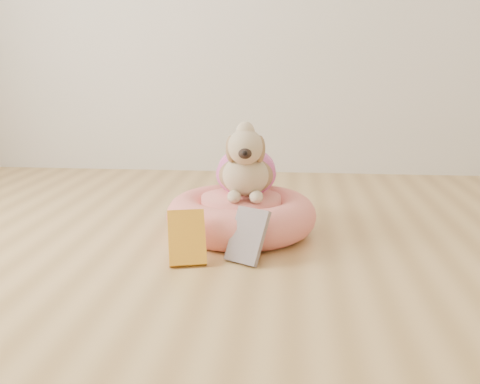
# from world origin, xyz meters

# --- Properties ---
(floor) EXTENTS (4.50, 4.50, 0.00)m
(floor) POSITION_xyz_m (0.00, 0.00, 0.00)
(floor) COLOR #B3874A
(floor) RESTS_ON ground
(pet_bed) EXTENTS (0.62, 0.62, 0.16)m
(pet_bed) POSITION_xyz_m (0.20, 0.93, 0.08)
(pet_bed) COLOR #E95B67
(pet_bed) RESTS_ON floor
(dog) EXTENTS (0.33, 0.45, 0.32)m
(dog) POSITION_xyz_m (0.22, 0.97, 0.32)
(dog) COLOR brown
(dog) RESTS_ON pet_bed
(book_yellow) EXTENTS (0.16, 0.15, 0.18)m
(book_yellow) POSITION_xyz_m (0.05, 0.58, 0.09)
(book_yellow) COLOR yellow
(book_yellow) RESTS_ON floor
(book_white) EXTENTS (0.17, 0.16, 0.19)m
(book_white) POSITION_xyz_m (0.26, 0.61, 0.09)
(book_white) COLOR silver
(book_white) RESTS_ON floor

